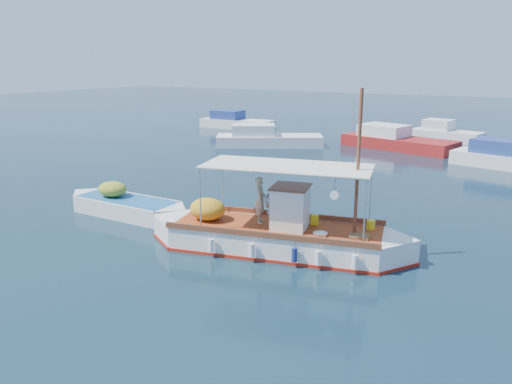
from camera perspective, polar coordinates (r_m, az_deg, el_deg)
The scene contains 8 objects.
ground at distance 17.62m, azimuth 1.31°, elevation -5.40°, with size 160.00×160.00×0.00m, color black.
fishing_caique at distance 16.53m, azimuth 2.18°, elevation -5.01°, with size 8.78×3.86×5.50m.
dinghy at distance 20.98m, azimuth -14.64°, elevation -1.67°, with size 6.04×1.70×1.47m.
bg_boat_nw at distance 36.59m, azimuth 1.15°, elevation 6.02°, with size 7.81×5.89×1.80m.
bg_boat_n at distance 37.10m, azimuth 15.63°, elevation 5.60°, with size 8.39×4.64×1.80m.
bg_boat_ne at distance 32.55m, azimuth 27.10°, elevation 3.29°, with size 7.13×3.66×1.80m.
bg_boat_far_w at distance 46.70m, azimuth -2.41°, elevation 7.92°, with size 6.91×2.54×1.80m.
bg_boat_far_n at distance 41.95m, azimuth 20.82°, elevation 6.19°, with size 5.48×3.07×1.80m.
Camera 1 is at (8.01, -14.47, 6.09)m, focal length 35.00 mm.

